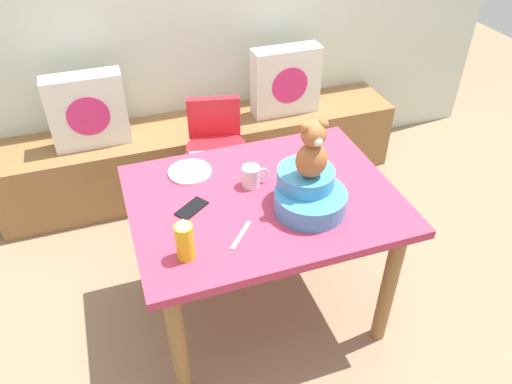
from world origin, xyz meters
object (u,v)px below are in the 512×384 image
object	(u,v)px
infant_seat_teal	(309,193)
dinner_plate_far	(190,172)
pillow_floral_right	(286,81)
teddy_bear	(312,151)
dining_table	(263,216)
book_stack	(218,114)
coffee_mug	(252,176)
highchair	(216,151)
cell_phone	(192,208)
dinner_plate_near	(308,165)
pillow_floral_left	(88,111)
ketchup_bottle	(185,239)

from	to	relation	value
infant_seat_teal	dinner_plate_far	world-z (taller)	infant_seat_teal
pillow_floral_right	teddy_bear	xyz separation A→B (m)	(-0.42, -1.29, 0.34)
dining_table	teddy_bear	size ratio (longest dim) A/B	4.59
book_stack	coffee_mug	distance (m)	1.13
highchair	infant_seat_teal	xyz separation A→B (m)	(0.17, -0.87, 0.29)
dinner_plate_far	cell_phone	world-z (taller)	dinner_plate_far
dinner_plate_near	book_stack	bearing A→B (deg)	98.94
pillow_floral_right	dining_table	world-z (taller)	pillow_floral_right
dinner_plate_near	dinner_plate_far	bearing A→B (deg)	166.84
pillow_floral_left	teddy_bear	distance (m)	1.57
infant_seat_teal	cell_phone	bearing A→B (deg)	163.11
cell_phone	dinner_plate_far	bearing A→B (deg)	-46.87
dining_table	coffee_mug	world-z (taller)	coffee_mug
teddy_bear	dinner_plate_near	size ratio (longest dim) A/B	1.25
infant_seat_teal	dinner_plate_near	xyz separation A→B (m)	(0.12, 0.27, -0.07)
dining_table	infant_seat_teal	xyz separation A→B (m)	(0.15, -0.13, 0.19)
pillow_floral_left	coffee_mug	world-z (taller)	pillow_floral_left
pillow_floral_right	infant_seat_teal	xyz separation A→B (m)	(-0.42, -1.29, 0.13)
coffee_mug	dinner_plate_far	distance (m)	0.30
infant_seat_teal	cell_phone	distance (m)	0.49
infant_seat_teal	coffee_mug	xyz separation A→B (m)	(-0.18, 0.22, -0.02)
highchair	coffee_mug	xyz separation A→B (m)	(-0.01, -0.65, 0.27)
dinner_plate_near	coffee_mug	bearing A→B (deg)	-169.67
dinner_plate_far	dinner_plate_near	bearing A→B (deg)	-13.16
pillow_floral_right	coffee_mug	size ratio (longest dim) A/B	3.67
highchair	dinner_plate_far	size ratio (longest dim) A/B	3.95
book_stack	highchair	distance (m)	0.46
pillow_floral_right	cell_phone	distance (m)	1.45
pillow_floral_right	dinner_plate_near	world-z (taller)	pillow_floral_right
pillow_floral_left	pillow_floral_right	distance (m)	1.24
dinner_plate_near	cell_phone	size ratio (longest dim) A/B	1.39
infant_seat_teal	dining_table	bearing A→B (deg)	140.22
highchair	teddy_bear	xyz separation A→B (m)	(0.17, -0.87, 0.50)
dining_table	dinner_plate_far	xyz separation A→B (m)	(-0.26, 0.27, 0.12)
infant_seat_teal	ketchup_bottle	xyz separation A→B (m)	(-0.55, -0.12, 0.02)
pillow_floral_left	dining_table	bearing A→B (deg)	-59.97
dining_table	cell_phone	size ratio (longest dim) A/B	7.97
ketchup_bottle	infant_seat_teal	bearing A→B (deg)	12.74
dining_table	dinner_plate_near	xyz separation A→B (m)	(0.28, 0.15, 0.12)
highchair	infant_seat_teal	distance (m)	0.94
ketchup_bottle	dinner_plate_far	bearing A→B (deg)	75.83
ketchup_bottle	dinner_plate_near	world-z (taller)	ketchup_bottle
dinner_plate_far	ketchup_bottle	bearing A→B (deg)	-104.17
coffee_mug	dinner_plate_far	world-z (taller)	coffee_mug
pillow_floral_left	infant_seat_teal	distance (m)	1.54
pillow_floral_right	infant_seat_teal	bearing A→B (deg)	-107.83
coffee_mug	dinner_plate_far	size ratio (longest dim) A/B	0.60
pillow_floral_right	dinner_plate_near	bearing A→B (deg)	-105.98
infant_seat_teal	pillow_floral_left	bearing A→B (deg)	122.59
highchair	dinner_plate_near	size ratio (longest dim) A/B	3.95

